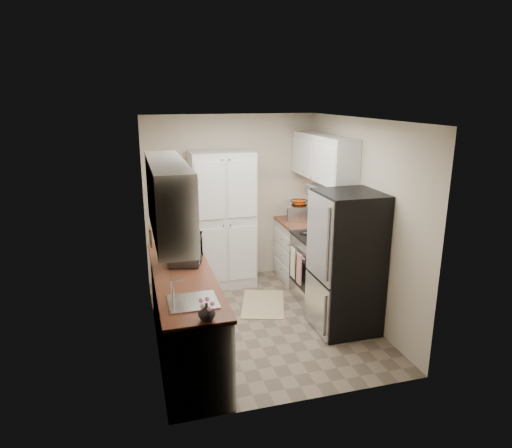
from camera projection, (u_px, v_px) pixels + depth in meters
name	position (u px, v px, depth m)	size (l,w,h in m)	color
ground	(261.00, 321.00, 5.78)	(3.20, 3.20, 0.00)	#7A6B56
room_shell	(260.00, 196.00, 5.32)	(2.64, 3.24, 2.52)	beige
pantry_cabinet	(223.00, 220.00, 6.67)	(0.90, 0.55, 2.00)	silver
base_cabinet_left	(185.00, 315.00, 5.00)	(0.60, 2.30, 0.88)	silver
countertop_left	(183.00, 276.00, 4.88)	(0.63, 2.33, 0.04)	brown
base_cabinet_right	(301.00, 252.00, 7.02)	(0.60, 0.80, 0.88)	silver
countertop_right	(302.00, 223.00, 6.89)	(0.63, 0.83, 0.04)	brown
electric_range	(321.00, 268.00, 6.26)	(0.71, 0.78, 1.13)	#B7B7BC
refrigerator	(347.00, 262.00, 5.41)	(0.70, 0.72, 1.70)	#B7B7BC
microwave	(186.00, 250.00, 5.20)	(0.51, 0.35, 0.28)	#A3A2A7
wine_bottle	(166.00, 238.00, 5.63)	(0.07, 0.07, 0.28)	black
flower_vase	(207.00, 312.00, 3.86)	(0.15, 0.15, 0.15)	silver
cutting_board	(183.00, 234.00, 5.77)	(0.02, 0.23, 0.29)	#317B2D
toaster_oven	(298.00, 212.00, 6.96)	(0.32, 0.40, 0.23)	silver
fruit_basket	(299.00, 201.00, 6.90)	(0.26, 0.26, 0.11)	#E24300
kitchen_mat	(263.00, 304.00, 6.24)	(0.56, 0.89, 0.01)	#CEBB85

